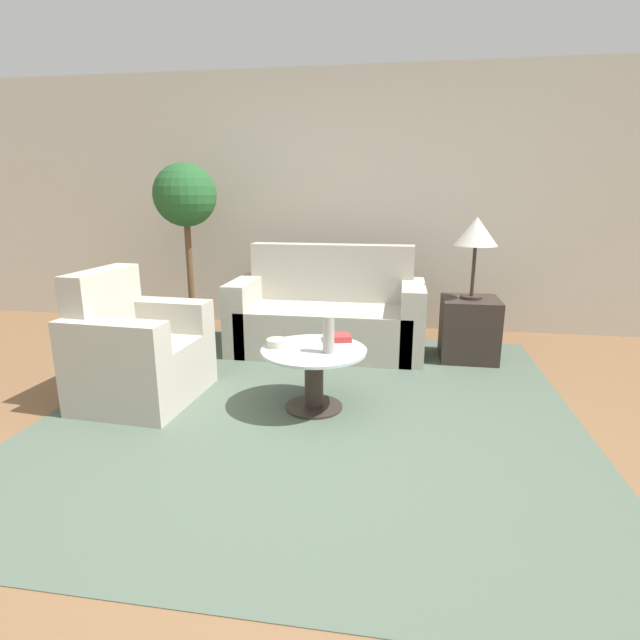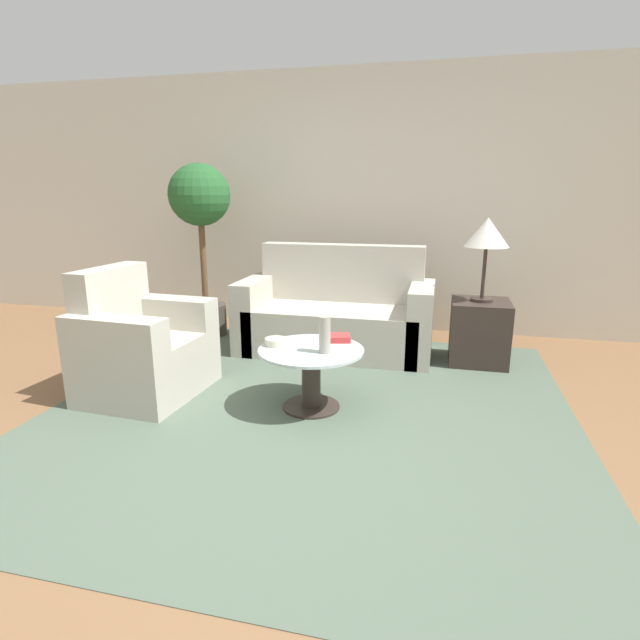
# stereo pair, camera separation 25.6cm
# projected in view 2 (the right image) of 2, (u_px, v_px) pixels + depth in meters

# --- Properties ---
(ground_plane) EXTENTS (14.00, 14.00, 0.00)m
(ground_plane) POSITION_uv_depth(u_px,v_px,m) (259.00, 463.00, 2.68)
(ground_plane) COLOR brown
(wall_back) EXTENTS (10.00, 0.06, 2.60)m
(wall_back) POSITION_uv_depth(u_px,v_px,m) (356.00, 203.00, 5.14)
(wall_back) COLOR beige
(wall_back) RESTS_ON ground_plane
(rug) EXTENTS (3.40, 3.46, 0.01)m
(rug) POSITION_uv_depth(u_px,v_px,m) (311.00, 407.00, 3.36)
(rug) COLOR #4C5B4C
(rug) RESTS_ON ground_plane
(sofa_main) EXTENTS (1.71, 0.77, 0.94)m
(sofa_main) POSITION_uv_depth(u_px,v_px,m) (337.00, 317.00, 4.54)
(sofa_main) COLOR #B2AD9E
(sofa_main) RESTS_ON ground_plane
(armchair) EXTENTS (0.76, 0.88, 0.90)m
(armchair) POSITION_uv_depth(u_px,v_px,m) (140.00, 352.00, 3.56)
(armchair) COLOR #B2AD9E
(armchair) RESTS_ON ground_plane
(coffee_table) EXTENTS (0.70, 0.70, 0.42)m
(coffee_table) POSITION_uv_depth(u_px,v_px,m) (311.00, 370.00, 3.30)
(coffee_table) COLOR #332823
(coffee_table) RESTS_ON ground_plane
(side_table) EXTENTS (0.47, 0.47, 0.53)m
(side_table) POSITION_uv_depth(u_px,v_px,m) (479.00, 332.00, 4.20)
(side_table) COLOR #332823
(side_table) RESTS_ON ground_plane
(table_lamp) EXTENTS (0.35, 0.35, 0.68)m
(table_lamp) POSITION_uv_depth(u_px,v_px,m) (487.00, 235.00, 4.00)
(table_lamp) COLOR #332823
(table_lamp) RESTS_ON side_table
(potted_plant) EXTENTS (0.59, 0.59, 1.68)m
(potted_plant) POSITION_uv_depth(u_px,v_px,m) (201.00, 220.00, 4.80)
(potted_plant) COLOR #3D3833
(potted_plant) RESTS_ON ground_plane
(vase) EXTENTS (0.07, 0.07, 0.24)m
(vase) POSITION_uv_depth(u_px,v_px,m) (325.00, 335.00, 3.15)
(vase) COLOR #9E998E
(vase) RESTS_ON coffee_table
(bowl) EXTENTS (0.14, 0.14, 0.05)m
(bowl) POSITION_uv_depth(u_px,v_px,m) (276.00, 342.00, 3.33)
(bowl) COLOR beige
(bowl) RESTS_ON coffee_table
(book_stack) EXTENTS (0.21, 0.18, 0.04)m
(book_stack) POSITION_uv_depth(u_px,v_px,m) (337.00, 338.00, 3.43)
(book_stack) COLOR #BC3333
(book_stack) RESTS_ON coffee_table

